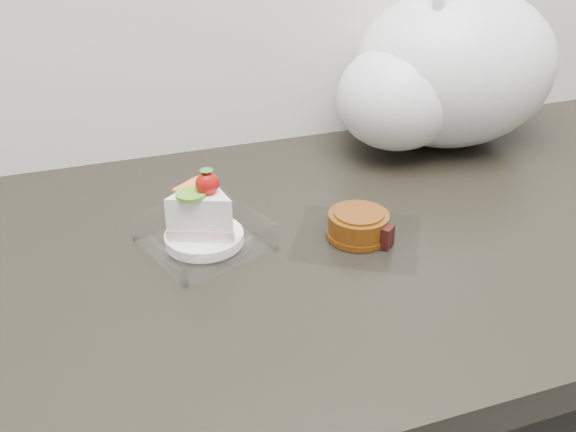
{
  "coord_description": "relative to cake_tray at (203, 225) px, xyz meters",
  "views": [
    {
      "loc": [
        -0.26,
        1.05,
        1.31
      ],
      "look_at": [
        -0.04,
        1.68,
        0.94
      ],
      "focal_mm": 40.0,
      "sensor_mm": 36.0,
      "label": 1
    }
  ],
  "objects": [
    {
      "name": "mooncake_wrap",
      "position": [
        0.18,
        -0.05,
        -0.01
      ],
      "size": [
        0.2,
        0.2,
        0.04
      ],
      "rotation": [
        0.0,
        0.0,
        -0.37
      ],
      "color": "white",
      "rests_on": "counter"
    },
    {
      "name": "plastic_bag",
      "position": [
        0.43,
        0.18,
        0.09
      ],
      "size": [
        0.44,
        0.37,
        0.31
      ],
      "rotation": [
        0.0,
        0.0,
        0.42
      ],
      "color": "white",
      "rests_on": "counter"
    },
    {
      "name": "cake_tray",
      "position": [
        0.0,
        0.0,
        0.0
      ],
      "size": [
        0.16,
        0.16,
        0.1
      ],
      "rotation": [
        0.0,
        0.0,
        0.32
      ],
      "color": "white",
      "rests_on": "counter"
    }
  ]
}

